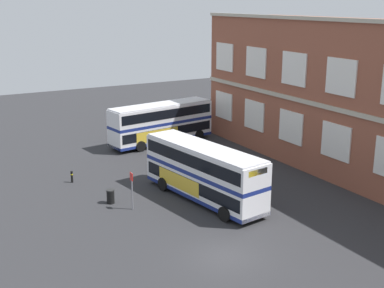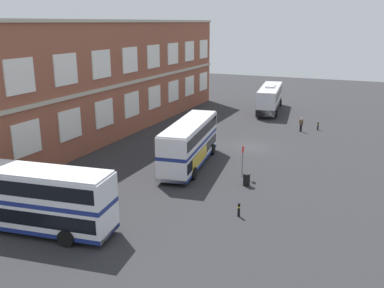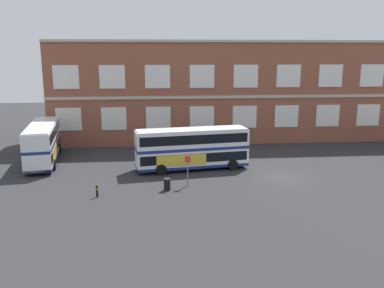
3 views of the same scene
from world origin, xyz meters
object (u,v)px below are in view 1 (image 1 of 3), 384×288
Objects in this scene: double_decker_middle at (203,172)px; station_litter_bin at (111,196)px; safety_bollard_west at (72,177)px; double_decker_near at (161,123)px; bus_stand_flag at (132,187)px.

station_litter_bin is at bearing -113.36° from double_decker_middle.
station_litter_bin is 1.08× the size of safety_bollard_west.
safety_bollard_west is (-8.29, -7.32, -1.66)m from double_decker_middle.
double_decker_near reaches higher than station_litter_bin.
safety_bollard_west is at bearing -138.55° from double_decker_middle.
double_decker_middle is 11.85× the size of safety_bollard_west.
double_decker_near is 16.39m from station_litter_bin.
double_decker_middle is at bearing -14.91° from double_decker_near.
double_decker_middle is at bearing 41.45° from safety_bollard_west.
bus_stand_flag is 7.82m from safety_bollard_west.
double_decker_middle is 5.32m from bus_stand_flag.
double_decker_near is 1.00× the size of double_decker_middle.
double_decker_near is 11.84× the size of safety_bollard_west.
safety_bollard_west is at bearing -168.31° from station_litter_bin.
station_litter_bin is at bearing 11.69° from safety_bollard_west.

